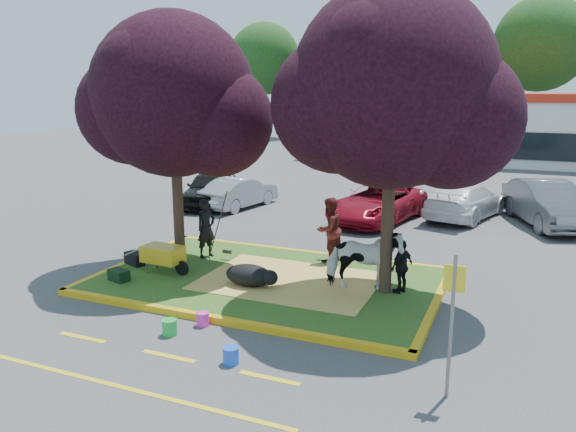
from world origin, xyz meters
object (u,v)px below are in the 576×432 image
at_px(cow, 364,260).
at_px(handler, 206,228).
at_px(bucket_blue, 231,355).
at_px(calf, 249,275).
at_px(bucket_pink, 203,319).
at_px(car_silver, 240,192).
at_px(car_black, 211,188).
at_px(sign_post, 452,312).
at_px(wheelbarrow, 163,254).
at_px(bucket_green, 170,327).

bearing_deg(cow, handler, 62.11).
bearing_deg(handler, bucket_blue, -125.11).
bearing_deg(calf, cow, 3.24).
distance_m(bucket_pink, car_silver, 11.64).
bearing_deg(cow, calf, 89.10).
bearing_deg(car_black, handler, -76.16).
bearing_deg(sign_post, car_black, 133.40).
bearing_deg(sign_post, handler, 146.53).
height_order(bucket_pink, car_black, car_black).
height_order(handler, wheelbarrow, handler).
bearing_deg(car_black, calf, -70.36).
height_order(bucket_green, bucket_pink, bucket_green).
relative_size(handler, bucket_blue, 5.31).
height_order(wheelbarrow, sign_post, sign_post).
bearing_deg(car_black, sign_post, -61.96).
xyz_separation_m(handler, bucket_pink, (2.16, -3.76, -0.82)).
height_order(wheelbarrow, bucket_green, wheelbarrow).
relative_size(calf, car_silver, 0.32).
bearing_deg(wheelbarrow, calf, 2.33).
xyz_separation_m(sign_post, car_silver, (-9.68, 11.45, -0.80)).
relative_size(cow, car_silver, 0.46).
bearing_deg(cow, bucket_pink, 121.05).
xyz_separation_m(wheelbarrow, car_silver, (-2.27, 8.47, -0.01)).
bearing_deg(calf, car_black, 112.38).
distance_m(cow, wheelbarrow, 5.08).
bearing_deg(calf, bucket_green, -110.55).
height_order(sign_post, bucket_green, sign_post).
distance_m(cow, handler, 4.80).
distance_m(calf, wheelbarrow, 2.46).
bearing_deg(bucket_green, cow, 50.26).
xyz_separation_m(cow, handler, (-4.72, 0.87, 0.09)).
bearing_deg(car_silver, cow, 142.77).
distance_m(cow, bucket_pink, 3.93).
height_order(calf, bucket_green, calf).
xyz_separation_m(bucket_blue, car_silver, (-6.04, 11.83, 0.46)).
height_order(bucket_green, bucket_blue, bucket_green).
bearing_deg(bucket_green, bucket_blue, -18.80).
height_order(wheelbarrow, car_silver, car_silver).
height_order(bucket_green, car_black, car_black).
relative_size(wheelbarrow, car_silver, 0.49).
bearing_deg(cow, bucket_blue, 145.59).
relative_size(cow, wheelbarrow, 0.94).
distance_m(sign_post, bucket_blue, 3.87).
bearing_deg(sign_post, bucket_green, 177.28).
xyz_separation_m(wheelbarrow, sign_post, (7.41, -2.98, 0.79)).
height_order(wheelbarrow, bucket_pink, wheelbarrow).
xyz_separation_m(calf, wheelbarrow, (-2.45, 0.03, 0.22)).
bearing_deg(wheelbarrow, bucket_pink, -38.24).
xyz_separation_m(wheelbarrow, bucket_blue, (3.77, -3.36, -0.47)).
bearing_deg(bucket_pink, bucket_green, -120.06).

